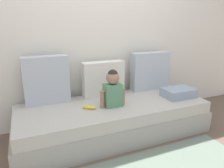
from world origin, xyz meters
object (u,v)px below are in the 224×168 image
(throw_pillow_left, at_px, (47,80))
(throw_pillow_right, at_px, (150,71))
(couch, at_px, (113,119))
(folded_blanket, at_px, (178,93))
(throw_pillow_center, at_px, (103,79))
(banana, at_px, (89,107))
(toddler, at_px, (113,89))

(throw_pillow_left, height_order, throw_pillow_right, throw_pillow_left)
(couch, distance_m, folded_blanket, 0.93)
(couch, relative_size, throw_pillow_left, 4.06)
(throw_pillow_center, distance_m, banana, 0.54)
(folded_blanket, bearing_deg, couch, 172.91)
(couch, height_order, throw_pillow_center, throw_pillow_center)
(couch, relative_size, folded_blanket, 5.82)
(toddler, xyz_separation_m, banana, (-0.28, 0.02, -0.19))
(throw_pillow_left, relative_size, throw_pillow_right, 1.01)
(throw_pillow_left, bearing_deg, banana, -43.95)
(throw_pillow_right, bearing_deg, banana, -159.81)
(couch, xyz_separation_m, throw_pillow_left, (-0.72, 0.34, 0.49))
(throw_pillow_left, height_order, banana, throw_pillow_left)
(couch, relative_size, throw_pillow_right, 4.08)
(throw_pillow_center, relative_size, folded_blanket, 1.38)
(toddler, relative_size, banana, 2.58)
(throw_pillow_center, relative_size, banana, 3.25)
(throw_pillow_left, distance_m, folded_blanket, 1.68)
(couch, bearing_deg, folded_blanket, -7.09)
(couch, relative_size, toddler, 5.30)
(throw_pillow_center, xyz_separation_m, throw_pillow_right, (0.72, 0.00, 0.04))
(throw_pillow_left, height_order, throw_pillow_center, throw_pillow_left)
(throw_pillow_center, bearing_deg, banana, -130.06)
(throw_pillow_right, relative_size, toddler, 1.30)
(banana, height_order, folded_blanket, folded_blanket)
(couch, bearing_deg, throw_pillow_right, 25.24)
(throw_pillow_center, height_order, toddler, throw_pillow_center)
(throw_pillow_right, bearing_deg, throw_pillow_center, 180.00)
(throw_pillow_center, distance_m, throw_pillow_right, 0.72)
(throw_pillow_right, height_order, toddler, throw_pillow_right)
(banana, bearing_deg, throw_pillow_right, 20.19)
(couch, xyz_separation_m, throw_pillow_right, (0.72, 0.34, 0.47))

